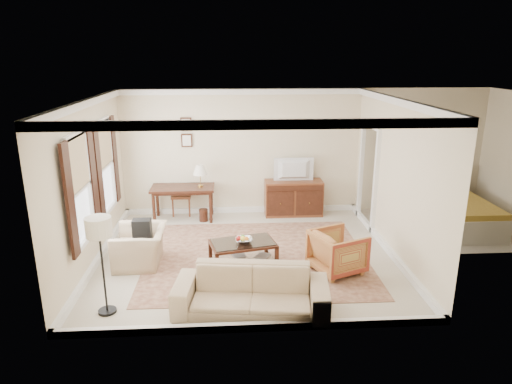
{
  "coord_description": "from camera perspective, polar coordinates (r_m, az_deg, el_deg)",
  "views": [
    {
      "loc": [
        -0.31,
        -7.89,
        3.64
      ],
      "look_at": [
        0.2,
        0.3,
        1.15
      ],
      "focal_mm": 32.0,
      "sensor_mm": 36.0,
      "label": 1
    }
  ],
  "objects": [
    {
      "name": "fruit_bowl",
      "position": [
        8.02,
        -1.53,
        -5.96
      ],
      "size": [
        0.42,
        0.42,
        0.1
      ],
      "primitive_type": "imported",
      "color": "silver",
      "rests_on": "coffee_table"
    },
    {
      "name": "desk_chair",
      "position": [
        10.8,
        -9.32,
        -0.11
      ],
      "size": [
        0.48,
        0.48,
        1.05
      ],
      "primitive_type": null,
      "rotation": [
        0.0,
        0.0,
        -0.06
      ],
      "color": "brown",
      "rests_on": "room_shell"
    },
    {
      "name": "writing_desk",
      "position": [
        10.42,
        -9.13,
        0.06
      ],
      "size": [
        1.41,
        0.71,
        0.77
      ],
      "color": "#401D12",
      "rests_on": "room_shell"
    },
    {
      "name": "book_b",
      "position": [
        8.27,
        0.17,
        -7.84
      ],
      "size": [
        0.25,
        0.17,
        0.38
      ],
      "primitive_type": "imported",
      "rotation": [
        0.0,
        0.0,
        -0.56
      ],
      "color": "brown",
      "rests_on": "coffee_table"
    },
    {
      "name": "framed_prints",
      "position": [
        10.53,
        -8.7,
        7.41
      ],
      "size": [
        0.25,
        0.04,
        0.68
      ],
      "primitive_type": null,
      "color": "#401D12",
      "rests_on": "room_shell"
    },
    {
      "name": "window_front",
      "position": [
        7.85,
        -21.14,
        0.3
      ],
      "size": [
        0.12,
        1.56,
        1.8
      ],
      "primitive_type": null,
      "color": "#CCB284",
      "rests_on": "room_shell"
    },
    {
      "name": "club_armchair",
      "position": [
        8.45,
        -14.32,
        -5.9
      ],
      "size": [
        0.67,
        1.02,
        0.88
      ],
      "primitive_type": "imported",
      "rotation": [
        0.0,
        0.0,
        -1.56
      ],
      "color": "tan",
      "rests_on": "room_shell"
    },
    {
      "name": "doorway",
      "position": [
        10.19,
        13.81,
        1.81
      ],
      "size": [
        0.1,
        1.12,
        2.25
      ],
      "primitive_type": null,
      "color": "white",
      "rests_on": "room_shell"
    },
    {
      "name": "tv",
      "position": [
        10.46,
        4.82,
        3.68
      ],
      "size": [
        0.88,
        0.5,
        0.11
      ],
      "primitive_type": "imported",
      "rotation": [
        0.0,
        0.0,
        3.14
      ],
      "color": "black",
      "rests_on": "sideboard"
    },
    {
      "name": "coffee_table",
      "position": [
        8.11,
        -1.65,
        -6.94
      ],
      "size": [
        1.24,
        0.89,
        0.48
      ],
      "rotation": [
        0.0,
        0.0,
        0.23
      ],
      "color": "#401D12",
      "rests_on": "room_shell"
    },
    {
      "name": "sideboard",
      "position": [
        10.71,
        4.7,
        -0.72
      ],
      "size": [
        1.34,
        0.51,
        0.82
      ],
      "primitive_type": "cube",
      "color": "brown",
      "rests_on": "room_shell"
    },
    {
      "name": "striped_armchair",
      "position": [
        8.03,
        10.18,
        -7.12
      ],
      "size": [
        0.99,
        1.02,
        0.82
      ],
      "primitive_type": "imported",
      "rotation": [
        0.0,
        0.0,
        1.97
      ],
      "color": "maroon",
      "rests_on": "room_shell"
    },
    {
      "name": "book_a",
      "position": [
        8.22,
        -2.9,
        -7.98
      ],
      "size": [
        0.28,
        0.12,
        0.38
      ],
      "primitive_type": "imported",
      "rotation": [
        0.0,
        0.0,
        0.32
      ],
      "color": "brown",
      "rests_on": "coffee_table"
    },
    {
      "name": "backpack",
      "position": [
        8.36,
        -14.06,
        -4.34
      ],
      "size": [
        0.25,
        0.34,
        0.4
      ],
      "primitive_type": "cube",
      "rotation": [
        0.0,
        0.0,
        -1.47
      ],
      "color": "black",
      "rests_on": "club_armchair"
    },
    {
      "name": "floor_lamp",
      "position": [
        6.73,
        -19.01,
        -5.01
      ],
      "size": [
        0.37,
        0.37,
        1.48
      ],
      "color": "black",
      "rests_on": "room_shell"
    },
    {
      "name": "room_shell",
      "position": [
        7.98,
        -1.31,
        8.46
      ],
      "size": [
        5.51,
        5.01,
        2.91
      ],
      "color": "beige",
      "rests_on": "ground"
    },
    {
      "name": "window_rear",
      "position": [
        9.34,
        -18.32,
        3.09
      ],
      "size": [
        0.12,
        1.56,
        1.8
      ],
      "primitive_type": null,
      "color": "#CCB284",
      "rests_on": "room_shell"
    },
    {
      "name": "annex_bedroom",
      "position": [
        10.75,
        23.19,
        -2.41
      ],
      "size": [
        3.0,
        2.7,
        2.9
      ],
      "color": "beige",
      "rests_on": "ground"
    },
    {
      "name": "desk_lamp",
      "position": [
        10.29,
        -6.99,
        2.02
      ],
      "size": [
        0.32,
        0.32,
        0.5
      ],
      "primitive_type": null,
      "color": "silver",
      "rests_on": "writing_desk"
    },
    {
      "name": "sofa",
      "position": [
        6.74,
        -0.59,
        -11.48
      ],
      "size": [
        2.3,
        0.92,
        0.87
      ],
      "primitive_type": "imported",
      "rotation": [
        0.0,
        0.0,
        -0.12
      ],
      "color": "tan",
      "rests_on": "room_shell"
    },
    {
      "name": "rug",
      "position": [
        8.61,
        0.05,
        -8.07
      ],
      "size": [
        4.09,
        3.51,
        0.01
      ],
      "primitive_type": "cube",
      "rotation": [
        0.0,
        0.0,
        -0.01
      ],
      "color": "#5B2A1E",
      "rests_on": "room_shell"
    }
  ]
}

